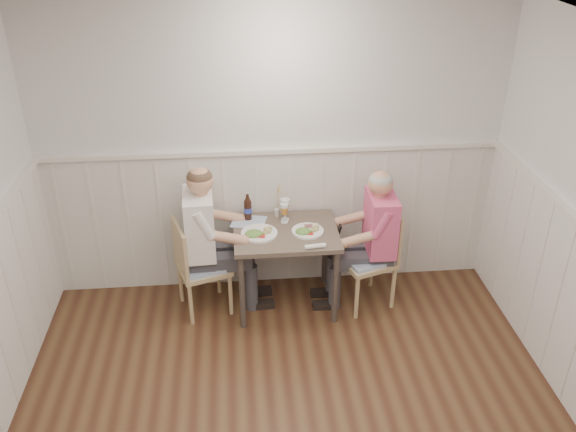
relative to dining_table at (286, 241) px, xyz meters
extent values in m
cube|color=silver|center=(-0.08, 0.41, 0.65)|extent=(4.00, 0.04, 2.60)
cube|color=white|center=(-0.08, -1.84, 1.94)|extent=(4.00, 4.50, 0.02)
cube|color=beige|center=(-0.08, 0.39, 0.00)|extent=(3.98, 0.03, 1.30)
cube|color=silver|center=(-0.08, 0.38, 0.67)|extent=(3.98, 0.06, 0.04)
cube|color=#4B4133|center=(0.00, 0.00, 0.08)|extent=(0.88, 0.70, 0.04)
cylinder|color=#3F3833|center=(-0.39, -0.30, -0.29)|extent=(0.05, 0.05, 0.71)
cylinder|color=#3F3833|center=(-0.39, 0.30, -0.29)|extent=(0.05, 0.05, 0.71)
cylinder|color=#3F3833|center=(0.39, -0.30, -0.29)|extent=(0.05, 0.05, 0.71)
cylinder|color=#3F3833|center=(0.39, 0.30, -0.29)|extent=(0.05, 0.05, 0.71)
cube|color=tan|center=(0.70, -0.04, -0.21)|extent=(0.54, 0.54, 0.04)
cube|color=#547BBB|center=(0.70, -0.04, -0.17)|extent=(0.49, 0.49, 0.03)
cube|color=tan|center=(0.88, 0.03, 0.03)|extent=(0.17, 0.41, 0.45)
cylinder|color=tan|center=(0.93, -0.15, -0.44)|extent=(0.04, 0.04, 0.42)
cylinder|color=tan|center=(0.59, -0.27, -0.44)|extent=(0.04, 0.04, 0.42)
cylinder|color=tan|center=(0.81, 0.20, -0.44)|extent=(0.04, 0.04, 0.42)
cylinder|color=tan|center=(0.47, 0.08, -0.44)|extent=(0.04, 0.04, 0.42)
cube|color=tan|center=(-0.71, 0.00, -0.23)|extent=(0.52, 0.52, 0.04)
cube|color=#547BBB|center=(-0.71, 0.00, -0.19)|extent=(0.46, 0.46, 0.03)
cube|color=tan|center=(-0.89, -0.06, 0.01)|extent=(0.15, 0.40, 0.43)
cylinder|color=tan|center=(-0.93, 0.11, -0.45)|extent=(0.04, 0.04, 0.40)
cylinder|color=tan|center=(-0.60, 0.22, -0.45)|extent=(0.04, 0.04, 0.40)
cylinder|color=tan|center=(-0.83, -0.22, -0.45)|extent=(0.04, 0.04, 0.40)
cylinder|color=tan|center=(-0.49, -0.11, -0.45)|extent=(0.04, 0.04, 0.40)
cube|color=#3F3F47|center=(0.79, -0.02, -0.43)|extent=(0.42, 0.38, 0.42)
cube|color=#3F3F47|center=(0.60, -0.02, -0.17)|extent=(0.40, 0.35, 0.12)
cube|color=#E75985|center=(0.79, -0.02, 0.15)|extent=(0.23, 0.42, 0.52)
sphere|color=tan|center=(0.79, -0.02, 0.52)|extent=(0.21, 0.21, 0.21)
sphere|color=#A5A5A0|center=(0.79, -0.02, 0.55)|extent=(0.20, 0.20, 0.20)
cube|color=black|center=(0.45, -0.01, 0.15)|extent=(0.02, 0.07, 0.12)
cube|color=#3F3F47|center=(-0.70, 0.03, -0.42)|extent=(0.46, 0.42, 0.45)
cube|color=#3F3F47|center=(-0.50, 0.04, -0.14)|extent=(0.44, 0.38, 0.13)
cube|color=white|center=(-0.70, 0.03, 0.19)|extent=(0.26, 0.45, 0.55)
sphere|color=tan|center=(-0.70, 0.03, 0.59)|extent=(0.22, 0.22, 0.22)
sphere|color=#4C3828|center=(-0.70, 0.03, 0.62)|extent=(0.21, 0.21, 0.21)
cylinder|color=white|center=(0.18, -0.04, 0.11)|extent=(0.27, 0.27, 0.02)
ellipsoid|color=#3F722D|center=(0.14, -0.07, 0.15)|extent=(0.13, 0.11, 0.05)
sphere|color=tan|center=(0.24, -0.03, 0.14)|extent=(0.04, 0.04, 0.04)
cube|color=brown|center=(0.20, 0.02, 0.13)|extent=(0.08, 0.05, 0.01)
cylinder|color=white|center=(0.26, 0.02, 0.14)|extent=(0.06, 0.06, 0.03)
cylinder|color=white|center=(-0.23, -0.04, 0.11)|extent=(0.31, 0.31, 0.02)
ellipsoid|color=#3F722D|center=(-0.27, -0.08, 0.15)|extent=(0.15, 0.13, 0.06)
sphere|color=tan|center=(-0.16, -0.03, 0.14)|extent=(0.04, 0.04, 0.04)
cylinder|color=silver|center=(0.01, 0.19, 0.11)|extent=(0.07, 0.07, 0.01)
cylinder|color=silver|center=(0.01, 0.19, 0.15)|extent=(0.01, 0.01, 0.09)
cone|color=#CB8832|center=(0.01, 0.19, 0.23)|extent=(0.08, 0.08, 0.08)
cylinder|color=silver|center=(0.01, 0.19, 0.29)|extent=(0.08, 0.08, 0.03)
cylinder|color=silver|center=(0.00, 0.15, 0.11)|extent=(0.06, 0.06, 0.01)
cylinder|color=silver|center=(0.00, 0.15, 0.15)|extent=(0.01, 0.01, 0.08)
cone|color=#CB8832|center=(0.00, 0.15, 0.22)|extent=(0.07, 0.07, 0.07)
cylinder|color=silver|center=(0.00, 0.15, 0.27)|extent=(0.07, 0.07, 0.03)
cylinder|color=black|center=(-0.31, 0.23, 0.19)|extent=(0.07, 0.07, 0.17)
cone|color=black|center=(-0.31, 0.23, 0.30)|extent=(0.07, 0.07, 0.04)
cylinder|color=black|center=(-0.31, 0.23, 0.33)|extent=(0.03, 0.03, 0.03)
cylinder|color=#2B3EB5|center=(-0.31, 0.23, 0.20)|extent=(0.07, 0.07, 0.05)
cylinder|color=white|center=(0.21, -0.30, 0.12)|extent=(0.18, 0.06, 0.04)
cylinder|color=silver|center=(-0.06, 0.26, 0.14)|extent=(0.04, 0.04, 0.07)
cylinder|color=#D8C280|center=(-0.06, 0.26, 0.26)|extent=(0.02, 0.02, 0.22)
cone|color=#D8C280|center=(-0.06, 0.26, 0.40)|extent=(0.03, 0.03, 0.08)
cube|color=#547BBB|center=(-0.31, 0.18, 0.11)|extent=(0.33, 0.29, 0.01)
camera|label=1|loc=(-0.39, -4.43, 2.67)|focal=38.00mm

